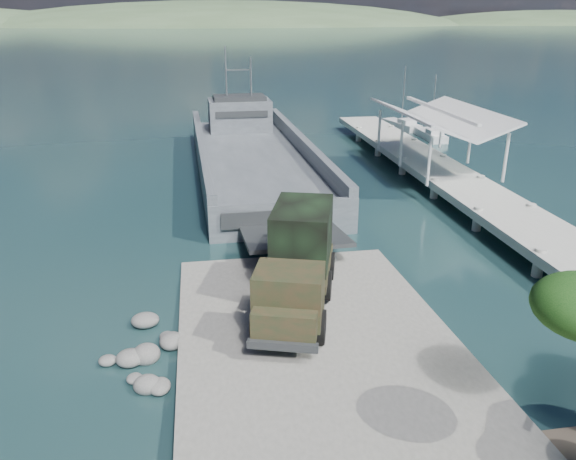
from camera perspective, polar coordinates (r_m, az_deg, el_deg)
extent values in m
plane|color=#1C4144|center=(21.27, 2.82, -11.54)|extent=(1400.00, 1400.00, 0.00)
cube|color=slate|center=(20.32, 3.44, -12.44)|extent=(10.00, 18.00, 0.50)
cube|color=#B7B7AC|center=(40.67, 15.67, 5.45)|extent=(4.00, 44.00, 0.50)
cube|color=#484E55|center=(43.31, -3.57, 6.33)|extent=(8.78, 27.46, 2.27)
cube|color=#484E55|center=(42.63, -8.77, 8.22)|extent=(1.14, 27.30, 1.18)
cube|color=#484E55|center=(43.53, 1.44, 8.72)|extent=(1.14, 27.30, 1.18)
cube|color=#484E55|center=(30.37, -0.36, 0.80)|extent=(8.19, 0.54, 2.37)
cube|color=#484E55|center=(51.63, -4.93, 11.56)|extent=(5.54, 3.76, 2.73)
cube|color=#282B2D|center=(51.39, -4.99, 13.26)|extent=(4.61, 3.01, 0.36)
cylinder|color=#929497|center=(51.05, -6.33, 15.52)|extent=(0.15, 0.15, 4.55)
cylinder|color=#929497|center=(51.32, -3.79, 15.12)|extent=(0.15, 0.15, 3.64)
cylinder|color=black|center=(20.43, -3.02, -9.36)|extent=(0.77, 1.31, 1.24)
cylinder|color=black|center=(20.18, 3.20, -9.78)|extent=(0.77, 1.31, 1.24)
cylinder|color=black|center=(23.23, -1.55, -5.33)|extent=(0.77, 1.31, 1.24)
cylinder|color=black|center=(23.01, 3.87, -5.65)|extent=(0.77, 1.31, 1.24)
cylinder|color=black|center=(24.93, -0.85, -3.39)|extent=(0.77, 1.31, 1.24)
cylinder|color=black|center=(24.73, 4.19, -3.67)|extent=(0.77, 1.31, 1.24)
cube|color=black|center=(22.53, 0.98, -5.82)|extent=(4.13, 7.55, 0.24)
cube|color=#21311B|center=(19.80, 0.11, -6.60)|extent=(2.84, 2.52, 1.91)
cube|color=#21311B|center=(19.04, -0.36, -9.46)|extent=(2.35, 1.46, 0.95)
cube|color=#21311B|center=(23.57, 1.37, -3.64)|extent=(3.57, 4.89, 0.33)
cube|color=black|center=(23.20, 1.45, -0.34)|extent=(3.25, 4.14, 2.38)
cube|color=#282B2D|center=(18.94, -0.56, -11.68)|extent=(2.35, 0.93, 0.29)
imported|color=#21311B|center=(21.21, -0.38, -7.12)|extent=(0.69, 0.46, 1.87)
cube|color=silver|center=(57.28, 14.29, 9.22)|extent=(1.62, 5.19, 0.84)
cube|color=silver|center=(56.32, 14.69, 9.57)|extent=(1.35, 1.53, 0.56)
cylinder|color=#929497|center=(56.76, 14.57, 12.23)|extent=(0.09, 0.09, 5.63)
cube|color=silver|center=(61.91, 11.44, 10.32)|extent=(2.77, 5.64, 0.89)
cube|color=silver|center=(61.00, 11.99, 10.69)|extent=(1.70, 1.85, 0.59)
cylinder|color=#929497|center=(61.41, 11.66, 13.26)|extent=(0.10, 0.10, 5.91)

